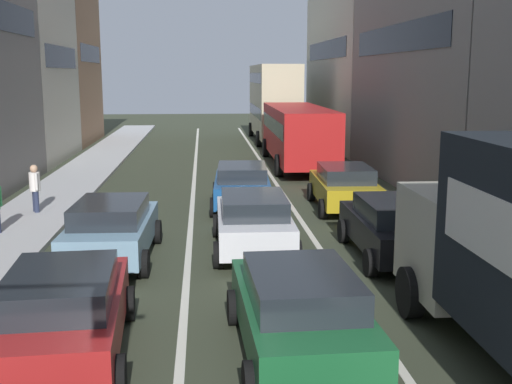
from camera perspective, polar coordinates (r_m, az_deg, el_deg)
name	(u,v)px	position (r m, az deg, el deg)	size (l,w,h in m)	color
sidewalk_left	(56,196)	(24.51, -17.42, -0.36)	(2.60, 64.00, 0.14)	#B9B9B9
lane_stripe_left	(193,196)	(23.92, -5.65, -0.34)	(0.16, 60.00, 0.01)	silver
lane_stripe_right	(283,194)	(24.11, 2.46, -0.22)	(0.16, 60.00, 0.01)	silver
building_row_right	(495,30)	(26.78, 20.53, 13.36)	(7.20, 43.90, 14.12)	beige
sedan_centre_lane_second	(299,310)	(10.29, 3.90, -10.50)	(2.18, 4.36, 1.49)	#19592D
wagon_left_lane_second	(63,312)	(10.67, -16.84, -10.18)	(2.28, 4.40, 1.49)	#A51E1E
hatchback_centre_lane_third	(253,221)	(16.28, -0.23, -2.59)	(2.11, 4.33, 1.49)	silver
sedan_left_lane_third	(112,228)	(15.88, -12.74, -3.19)	(2.16, 4.35, 1.49)	#759EB7
coupe_centre_lane_fourth	(242,185)	(21.54, -1.26, 0.65)	(2.23, 4.38, 1.49)	#194C8C
sedan_right_lane_behind_truck	(394,226)	(16.04, 12.18, -3.03)	(2.10, 4.32, 1.49)	black
wagon_right_lane_far	(344,186)	(21.52, 7.90, 0.54)	(2.21, 4.37, 1.49)	#B29319
bus_mid_queue_primary	(298,131)	(31.36, 3.74, 5.49)	(2.91, 10.53, 2.90)	#B21919
bus_far_queue_secondary	(274,99)	(42.99, 1.59, 8.29)	(2.85, 10.52, 5.06)	#BFB793
pedestrian_mid_sidewalk	(35,187)	(21.46, -19.13, 0.43)	(0.34, 0.49, 1.66)	#262D47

